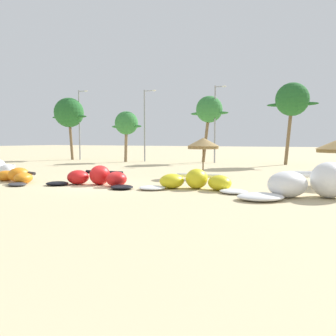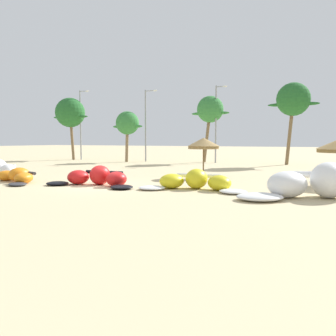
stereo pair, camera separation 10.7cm
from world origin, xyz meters
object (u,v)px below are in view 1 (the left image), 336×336
at_px(kite_left_of_center, 97,178).
at_px(kite_center, 195,182).
at_px(kite_left, 15,177).
at_px(palm_left_of_gap, 209,110).
at_px(lamppost_east_center, 216,120).
at_px(palm_left, 126,124).
at_px(lamppost_west, 80,121).
at_px(kite_right_of_center, 330,185).
at_px(palm_leftmost, 69,113).
at_px(lamppost_west_center, 146,122).
at_px(palm_center_left, 292,100).
at_px(beach_umbrella_near_van, 203,143).

bearing_deg(kite_left_of_center, kite_center, 9.49).
xyz_separation_m(kite_left, kite_left_of_center, (5.63, 1.02, 0.09)).
distance_m(palm_left_of_gap, lamppost_east_center, 1.67).
distance_m(palm_left, lamppost_west, 8.46).
height_order(kite_center, kite_right_of_center, kite_right_of_center).
xyz_separation_m(kite_left, kite_center, (11.43, 1.99, 0.07)).
bearing_deg(kite_left_of_center, palm_left, 118.49).
height_order(kite_left, palm_leftmost, palm_leftmost).
xyz_separation_m(kite_left, palm_leftmost, (-14.83, 21.67, 5.97)).
bearing_deg(lamppost_west_center, palm_leftmost, -175.41).
distance_m(kite_left_of_center, kite_right_of_center, 12.41).
bearing_deg(lamppost_west_center, lamppost_east_center, 8.09).
bearing_deg(palm_left_of_gap, lamppost_east_center, -26.90).
bearing_deg(kite_center, palm_left, 131.31).
bearing_deg(palm_center_left, palm_leftmost, -175.07).
xyz_separation_m(palm_leftmost, palm_left_of_gap, (19.04, 2.65, -0.13)).
height_order(kite_center, beach_umbrella_near_van, beach_umbrella_near_van).
bearing_deg(lamppost_west_center, kite_left_of_center, -67.16).
relative_size(kite_left, beach_umbrella_near_van, 1.83).
relative_size(kite_left, palm_left_of_gap, 0.66).
height_order(beach_umbrella_near_van, palm_leftmost, palm_leftmost).
height_order(kite_left, kite_left_of_center, kite_left_of_center).
bearing_deg(palm_left, kite_center, -48.69).
distance_m(kite_left_of_center, palm_left_of_gap, 24.04).
bearing_deg(beach_umbrella_near_van, palm_left_of_gap, 108.34).
height_order(kite_right_of_center, palm_left, palm_left).
distance_m(kite_left, kite_right_of_center, 18.10).
bearing_deg(lamppost_west, lamppost_west_center, 2.02).
relative_size(kite_right_of_center, lamppost_west, 0.89).
distance_m(kite_right_of_center, lamppost_east_center, 25.94).
height_order(palm_left, lamppost_east_center, lamppost_east_center).
bearing_deg(kite_center, kite_left, -170.10).
bearing_deg(kite_right_of_center, kite_left, -174.70).
distance_m(kite_left, beach_umbrella_near_van, 12.65).
bearing_deg(kite_left_of_center, palm_center_left, 71.10).
bearing_deg(lamppost_west, kite_left, -58.84).
bearing_deg(kite_left, palm_left_of_gap, 80.19).
xyz_separation_m(beach_umbrella_near_van, palm_leftmost, (-24.48, 13.76, 3.90)).
height_order(palm_left_of_gap, lamppost_west_center, lamppost_west_center).
bearing_deg(lamppost_west_center, palm_left_of_gap, 12.82).
bearing_deg(palm_center_left, kite_left_of_center, -108.90).
relative_size(palm_left_of_gap, palm_center_left, 0.90).
xyz_separation_m(palm_leftmost, lamppost_east_center, (20.04, 2.14, -1.37)).
bearing_deg(kite_right_of_center, beach_umbrella_near_van, 143.31).
bearing_deg(kite_left_of_center, kite_right_of_center, 2.98).
bearing_deg(lamppost_west, palm_leftmost, -158.08).
bearing_deg(kite_left, lamppost_east_center, 77.66).
distance_m(kite_right_of_center, palm_left_of_gap, 27.11).
bearing_deg(kite_center, beach_umbrella_near_van, 106.76).
height_order(kite_right_of_center, lamppost_east_center, lamppost_east_center).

